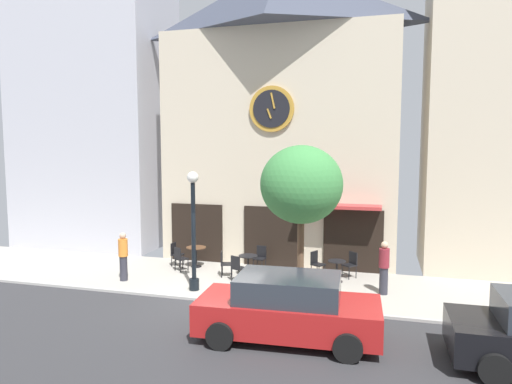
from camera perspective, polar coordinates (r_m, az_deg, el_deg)
The scene contains 19 objects.
ground_plane at distance 13.41m, azimuth -5.93°, elevation -14.46°, with size 29.52×10.31×0.13m.
clock_building at distance 18.67m, azimuth 2.98°, elevation 10.18°, with size 9.23×3.99×11.67m.
neighbor_building_left at distance 23.13m, azimuth -19.43°, elevation 12.05°, with size 6.77×4.15×14.56m.
neighbor_building_right at distance 19.24m, azimuth 28.93°, elevation 13.62°, with size 5.50×3.35×14.94m.
street_lamp at distance 14.67m, azimuth -7.81°, elevation -4.78°, with size 0.36×0.36×3.81m.
street_tree at distance 13.24m, azimuth 5.67°, elevation 0.85°, with size 2.39×2.16×4.63m.
cafe_table_near_curb at distance 17.73m, azimuth -7.48°, elevation -7.48°, with size 0.76×0.76×0.77m.
cafe_table_center_left at distance 16.48m, azimuth -1.00°, elevation -8.67°, with size 0.68×0.68×0.72m.
cafe_table_leftmost at distance 15.96m, azimuth 10.05°, elevation -9.33°, with size 0.60×0.60×0.73m.
cafe_chair_facing_street at distance 16.45m, azimuth 7.53°, elevation -8.64°, with size 0.55×0.55×0.90m.
cafe_chair_right_end at distance 16.38m, azimuth -3.96°, elevation -8.67°, with size 0.49×0.49×0.90m.
cafe_chair_by_entrance at distance 15.75m, azimuth -2.36°, elevation -9.25°, with size 0.52×0.52×0.90m.
cafe_chair_near_lamp at distance 17.16m, azimuth 0.56°, elevation -7.99°, with size 0.46×0.46×0.90m.
cafe_chair_corner at distance 18.00m, azimuth -9.99°, elevation -7.43°, with size 0.42×0.42×0.90m.
cafe_chair_near_tree at distance 17.24m, azimuth -9.51°, elevation -8.00°, with size 0.54×0.54×0.90m.
cafe_chair_curbside at distance 16.56m, azimuth 11.77°, elevation -8.62°, with size 0.57×0.57×0.90m.
pedestrian_maroon at distance 14.90m, azimuth 15.68°, elevation -9.00°, with size 0.38×0.38×1.67m.
pedestrian_orange at distance 16.42m, azimuth -16.23°, elevation -7.65°, with size 0.36×0.36×1.67m.
parked_car_red at distance 11.23m, azimuth 4.04°, elevation -14.24°, with size 4.38×2.19×1.55m.
Camera 1 is at (4.62, -12.33, 4.58)m, focal length 32.06 mm.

